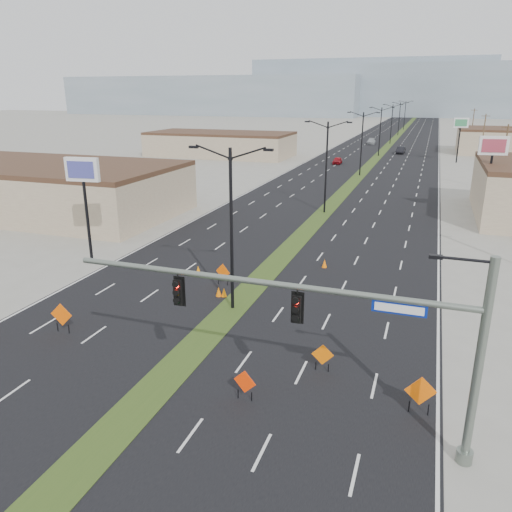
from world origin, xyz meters
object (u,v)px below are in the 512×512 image
(streetlight_4, at_px, (392,123))
(cone_3, at_px, (198,269))
(signal_mast, at_px, (345,326))
(streetlight_2, at_px, (362,142))
(car_left, at_px, (337,161))
(cone_2, at_px, (324,263))
(streetlight_1, at_px, (326,164))
(pole_sign_east_far, at_px, (461,127))
(construction_sign_5, at_px, (420,392))
(pole_sign_east_near, at_px, (493,153))
(cone_0, at_px, (224,292))
(streetlight_0, at_px, (231,225))
(streetlight_6, at_px, (405,114))
(car_far, at_px, (371,141))
(construction_sign_1, at_px, (61,316))
(streetlight_5, at_px, (399,118))
(construction_sign_3, at_px, (323,356))
(cone_1, at_px, (219,292))
(streetlight_3, at_px, (380,130))
(pole_sign_west, at_px, (83,179))
(construction_sign_2, at_px, (223,273))
(construction_sign_4, at_px, (245,383))
(car_mid, at_px, (401,150))

(streetlight_4, xyz_separation_m, cone_3, (-4.91, -106.74, -5.15))
(signal_mast, relative_size, streetlight_2, 1.63)
(car_left, relative_size, cone_2, 5.58)
(streetlight_1, height_order, pole_sign_east_far, streetlight_1)
(construction_sign_5, height_order, pole_sign_east_near, pole_sign_east_near)
(streetlight_4, relative_size, pole_sign_east_near, 1.14)
(cone_0, bearing_deg, cone_2, 57.28)
(car_left, relative_size, pole_sign_east_near, 0.43)
(streetlight_0, xyz_separation_m, streetlight_6, (0.00, 168.00, 0.00))
(car_far, distance_m, construction_sign_1, 115.70)
(streetlight_5, relative_size, streetlight_6, 1.00)
(streetlight_5, distance_m, construction_sign_3, 145.73)
(signal_mast, height_order, construction_sign_3, signal_mast)
(streetlight_5, height_order, cone_1, streetlight_5)
(streetlight_1, relative_size, streetlight_3, 1.00)
(cone_1, xyz_separation_m, pole_sign_west, (-12.40, 3.10, 6.40))
(construction_sign_2, bearing_deg, cone_2, 60.11)
(construction_sign_4, bearing_deg, signal_mast, -3.46)
(streetlight_5, xyz_separation_m, cone_2, (3.89, -130.49, -5.08))
(construction_sign_3, height_order, cone_0, construction_sign_3)
(streetlight_3, relative_size, cone_2, 14.88)
(car_mid, distance_m, pole_sign_east_far, 17.37)
(streetlight_6, xyz_separation_m, construction_sign_5, (11.50, -175.53, -4.36))
(streetlight_1, bearing_deg, construction_sign_1, -102.87)
(streetlight_4, bearing_deg, streetlight_2, -90.00)
(streetlight_1, relative_size, cone_1, 15.04)
(cone_0, relative_size, pole_sign_east_near, 0.07)
(construction_sign_5, distance_m, cone_2, 18.67)
(car_mid, xyz_separation_m, cone_1, (-5.79, -88.50, -0.42))
(streetlight_2, relative_size, construction_sign_4, 6.84)
(signal_mast, xyz_separation_m, streetlight_6, (-8.56, 178.00, 0.63))
(car_mid, distance_m, construction_sign_1, 97.02)
(construction_sign_3, relative_size, pole_sign_east_far, 0.17)
(streetlight_3, height_order, construction_sign_2, streetlight_3)
(construction_sign_3, bearing_deg, pole_sign_east_near, 66.71)
(streetlight_4, height_order, car_left, streetlight_4)
(car_left, bearing_deg, construction_sign_5, -78.69)
(streetlight_3, height_order, car_mid, streetlight_3)
(construction_sign_5, bearing_deg, cone_2, 103.79)
(car_left, distance_m, car_far, 40.77)
(streetlight_6, bearing_deg, construction_sign_1, -92.57)
(streetlight_4, relative_size, streetlight_6, 1.00)
(car_left, height_order, cone_1, car_left)
(streetlight_3, xyz_separation_m, construction_sign_1, (-7.83, -90.30, -4.36))
(construction_sign_5, bearing_deg, construction_sign_3, 145.83)
(pole_sign_east_near, xyz_separation_m, pole_sign_east_far, (-1.31, 48.04, -0.32))
(construction_sign_4, height_order, pole_sign_west, pole_sign_west)
(streetlight_5, height_order, car_mid, streetlight_5)
(construction_sign_5, bearing_deg, streetlight_6, 83.47)
(construction_sign_3, bearing_deg, cone_3, 129.88)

